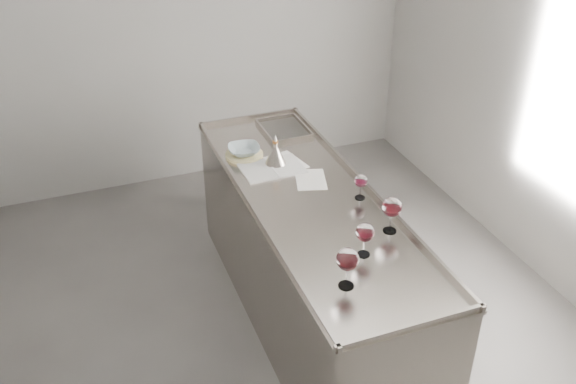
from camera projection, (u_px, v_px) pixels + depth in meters
name	position (u px, v px, depth m)	size (l,w,h in m)	color
room_shell	(243.00, 168.00, 3.19)	(4.54, 5.04, 2.84)	#504D4B
counter	(309.00, 261.00, 4.06)	(0.77, 2.42, 0.97)	gray
wine_glass_left	(348.00, 260.00, 3.04)	(0.11, 0.11, 0.22)	white
wine_glass_middle	(365.00, 233.00, 3.27)	(0.10, 0.10, 0.19)	white
wine_glass_right	(392.00, 208.00, 3.44)	(0.11, 0.11, 0.21)	white
wine_glass_small	(361.00, 182.00, 3.76)	(0.08, 0.08, 0.16)	white
notebook	(272.00, 168.00, 4.11)	(0.40, 0.28, 0.02)	silver
loose_paper_top	(311.00, 179.00, 4.00)	(0.18, 0.26, 0.00)	silver
loose_paper_under	(286.00, 162.00, 4.19)	(0.19, 0.28, 0.00)	silver
trivet	(244.00, 155.00, 4.26)	(0.25, 0.25, 0.02)	beige
ceramic_bowl	(244.00, 150.00, 4.24)	(0.21, 0.21, 0.05)	#95A8AE
wine_funnel	(276.00, 156.00, 4.13)	(0.15, 0.15, 0.21)	#ACA399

